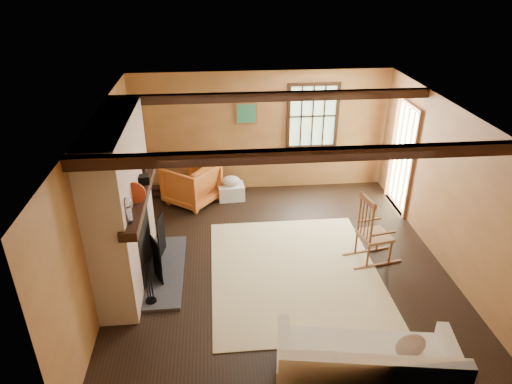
{
  "coord_description": "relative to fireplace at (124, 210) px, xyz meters",
  "views": [
    {
      "loc": [
        -0.91,
        -5.72,
        4.22
      ],
      "look_at": [
        -0.33,
        0.4,
        1.09
      ],
      "focal_mm": 32.0,
      "sensor_mm": 36.0,
      "label": 1
    }
  ],
  "objects": [
    {
      "name": "ground",
      "position": [
        2.23,
        0.0,
        -1.1
      ],
      "size": [
        5.5,
        5.5,
        0.0
      ],
      "primitive_type": "plane",
      "color": "black",
      "rests_on": "ground"
    },
    {
      "name": "room_envelope",
      "position": [
        2.45,
        0.26,
        0.53
      ],
      "size": [
        5.02,
        5.52,
        2.44
      ],
      "color": "#AA6B3C",
      "rests_on": "ground"
    },
    {
      "name": "fireplace",
      "position": [
        0.0,
        0.0,
        0.0
      ],
      "size": [
        1.02,
        2.3,
        2.4
      ],
      "color": "#9E553D",
      "rests_on": "ground"
    },
    {
      "name": "rug",
      "position": [
        2.43,
        -0.2,
        -1.1
      ],
      "size": [
        2.5,
        3.0,
        0.01
      ],
      "primitive_type": "cube",
      "color": "beige",
      "rests_on": "ground"
    },
    {
      "name": "rocking_chair",
      "position": [
        3.66,
        0.03,
        -0.63
      ],
      "size": [
        0.88,
        0.56,
        1.12
      ],
      "rotation": [
        0.0,
        0.0,
        1.76
      ],
      "color": "tan",
      "rests_on": "ground"
    },
    {
      "name": "sofa",
      "position": [
        2.83,
        -2.35,
        -0.83
      ],
      "size": [
        2.03,
        1.15,
        0.78
      ],
      "rotation": [
        0.0,
        0.0,
        -0.16
      ],
      "color": "beige",
      "rests_on": "ground"
    },
    {
      "name": "firewood_pile",
      "position": [
        0.22,
        2.51,
        -0.98
      ],
      "size": [
        0.68,
        0.12,
        0.25
      ],
      "color": "#503022",
      "rests_on": "ground"
    },
    {
      "name": "laundry_basket",
      "position": [
        1.58,
        2.29,
        -0.95
      ],
      "size": [
        0.53,
        0.41,
        0.3
      ],
      "primitive_type": "cube",
      "rotation": [
        0.0,
        0.0,
        0.07
      ],
      "color": "white",
      "rests_on": "ground"
    },
    {
      "name": "basket_pillow",
      "position": [
        1.58,
        2.29,
        -0.71
      ],
      "size": [
        0.44,
        0.4,
        0.18
      ],
      "primitive_type": "ellipsoid",
      "rotation": [
        0.0,
        0.0,
        0.36
      ],
      "color": "beige",
      "rests_on": "laundry_basket"
    },
    {
      "name": "armchair",
      "position": [
        0.82,
        2.22,
        -0.7
      ],
      "size": [
        1.22,
        1.22,
        0.8
      ],
      "primitive_type": "imported",
      "rotation": [
        0.0,
        0.0,
        -2.23
      ],
      "color": "#BF6026",
      "rests_on": "ground"
    }
  ]
}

